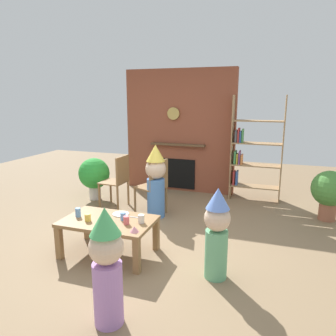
{
  "coord_description": "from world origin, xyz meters",
  "views": [
    {
      "loc": [
        1.45,
        -3.42,
        1.85
      ],
      "look_at": [
        0.15,
        0.4,
        0.95
      ],
      "focal_mm": 33.66,
      "sensor_mm": 36.0,
      "label": 1
    }
  ],
  "objects_px": {
    "dining_chair_middle": "(155,184)",
    "potted_plant_tall": "(330,191)",
    "paper_cup_center": "(141,219)",
    "paper_cup_far_right": "(78,212)",
    "paper_cup_far_left": "(88,217)",
    "paper_cup_near_left": "(126,220)",
    "dining_chair_left": "(118,178)",
    "potted_plant_short": "(94,174)",
    "birthday_cake_slice": "(134,229)",
    "child_with_cone_hat": "(107,264)",
    "coffee_table": "(108,225)",
    "child_by_the_chairs": "(156,179)",
    "paper_plate_front": "(105,225)",
    "paper_cup_near_right": "(123,216)",
    "child_in_pink": "(217,231)",
    "paper_plate_rear": "(121,214)",
    "bookshelf": "(252,152)"
  },
  "relations": [
    {
      "from": "child_in_pink",
      "to": "paper_cup_far_left",
      "type": "bearing_deg",
      "value": 4.81
    },
    {
      "from": "dining_chair_left",
      "to": "potted_plant_short",
      "type": "distance_m",
      "value": 0.68
    },
    {
      "from": "paper_cup_far_left",
      "to": "paper_cup_near_left",
      "type": "bearing_deg",
      "value": 7.13
    },
    {
      "from": "paper_plate_front",
      "to": "child_by_the_chairs",
      "type": "height_order",
      "value": "child_by_the_chairs"
    },
    {
      "from": "paper_cup_far_right",
      "to": "child_in_pink",
      "type": "height_order",
      "value": "child_in_pink"
    },
    {
      "from": "paper_cup_near_right",
      "to": "dining_chair_middle",
      "type": "bearing_deg",
      "value": 95.74
    },
    {
      "from": "paper_cup_center",
      "to": "birthday_cake_slice",
      "type": "distance_m",
      "value": 0.26
    },
    {
      "from": "child_with_cone_hat",
      "to": "dining_chair_left",
      "type": "xyz_separation_m",
      "value": [
        -1.26,
        2.6,
        -0.03
      ]
    },
    {
      "from": "bookshelf",
      "to": "potted_plant_tall",
      "type": "height_order",
      "value": "bookshelf"
    },
    {
      "from": "paper_plate_front",
      "to": "child_in_pink",
      "type": "distance_m",
      "value": 1.26
    },
    {
      "from": "coffee_table",
      "to": "paper_cup_far_left",
      "type": "bearing_deg",
      "value": -151.06
    },
    {
      "from": "birthday_cake_slice",
      "to": "potted_plant_short",
      "type": "relative_size",
      "value": 0.13
    },
    {
      "from": "paper_cup_far_left",
      "to": "dining_chair_middle",
      "type": "distance_m",
      "value": 1.56
    },
    {
      "from": "paper_cup_far_right",
      "to": "potted_plant_tall",
      "type": "bearing_deg",
      "value": 34.54
    },
    {
      "from": "paper_cup_far_right",
      "to": "child_in_pink",
      "type": "bearing_deg",
      "value": -1.9
    },
    {
      "from": "birthday_cake_slice",
      "to": "child_with_cone_hat",
      "type": "bearing_deg",
      "value": -80.0
    },
    {
      "from": "coffee_table",
      "to": "paper_cup_near_right",
      "type": "height_order",
      "value": "paper_cup_near_right"
    },
    {
      "from": "birthday_cake_slice",
      "to": "dining_chair_left",
      "type": "distance_m",
      "value": 2.08
    },
    {
      "from": "paper_cup_near_right",
      "to": "paper_cup_far_left",
      "type": "xyz_separation_m",
      "value": [
        -0.38,
        -0.16,
        -0.0
      ]
    },
    {
      "from": "birthday_cake_slice",
      "to": "potted_plant_short",
      "type": "bearing_deg",
      "value": 130.82
    },
    {
      "from": "paper_cup_far_right",
      "to": "child_with_cone_hat",
      "type": "relative_size",
      "value": 0.11
    },
    {
      "from": "paper_cup_far_right",
      "to": "paper_cup_far_left",
      "type": "bearing_deg",
      "value": -23.07
    },
    {
      "from": "bookshelf",
      "to": "paper_plate_rear",
      "type": "distance_m",
      "value": 2.91
    },
    {
      "from": "paper_plate_rear",
      "to": "dining_chair_left",
      "type": "xyz_separation_m",
      "value": [
        -0.74,
        1.34,
        0.07
      ]
    },
    {
      "from": "paper_cup_far_left",
      "to": "dining_chair_left",
      "type": "xyz_separation_m",
      "value": [
        -0.47,
        1.65,
        0.03
      ]
    },
    {
      "from": "paper_cup_near_left",
      "to": "potted_plant_tall",
      "type": "height_order",
      "value": "potted_plant_tall"
    },
    {
      "from": "paper_cup_near_left",
      "to": "paper_plate_rear",
      "type": "distance_m",
      "value": 0.33
    },
    {
      "from": "paper_cup_near_left",
      "to": "birthday_cake_slice",
      "type": "xyz_separation_m",
      "value": [
        0.18,
        -0.16,
        -0.02
      ]
    },
    {
      "from": "paper_cup_center",
      "to": "child_by_the_chairs",
      "type": "height_order",
      "value": "child_by_the_chairs"
    },
    {
      "from": "bookshelf",
      "to": "paper_cup_center",
      "type": "height_order",
      "value": "bookshelf"
    },
    {
      "from": "paper_cup_near_right",
      "to": "child_with_cone_hat",
      "type": "relative_size",
      "value": 0.09
    },
    {
      "from": "dining_chair_middle",
      "to": "potted_plant_tall",
      "type": "distance_m",
      "value": 2.69
    },
    {
      "from": "paper_plate_rear",
      "to": "birthday_cake_slice",
      "type": "bearing_deg",
      "value": -47.9
    },
    {
      "from": "paper_cup_far_left",
      "to": "child_with_cone_hat",
      "type": "xyz_separation_m",
      "value": [
        0.79,
        -0.95,
        0.06
      ]
    },
    {
      "from": "child_in_pink",
      "to": "paper_plate_rear",
      "type": "bearing_deg",
      "value": -9.15
    },
    {
      "from": "paper_cup_center",
      "to": "paper_cup_far_right",
      "type": "height_order",
      "value": "paper_cup_far_right"
    },
    {
      "from": "bookshelf",
      "to": "child_with_cone_hat",
      "type": "distance_m",
      "value": 3.9
    },
    {
      "from": "child_with_cone_hat",
      "to": "dining_chair_left",
      "type": "relative_size",
      "value": 1.13
    },
    {
      "from": "child_in_pink",
      "to": "coffee_table",
      "type": "bearing_deg",
      "value": -0.0
    },
    {
      "from": "paper_cup_near_right",
      "to": "potted_plant_tall",
      "type": "height_order",
      "value": "potted_plant_tall"
    },
    {
      "from": "bookshelf",
      "to": "potted_plant_tall",
      "type": "distance_m",
      "value": 1.46
    },
    {
      "from": "paper_cup_far_right",
      "to": "dining_chair_middle",
      "type": "bearing_deg",
      "value": 73.75
    },
    {
      "from": "birthday_cake_slice",
      "to": "potted_plant_short",
      "type": "height_order",
      "value": "potted_plant_short"
    },
    {
      "from": "paper_cup_far_left",
      "to": "potted_plant_tall",
      "type": "height_order",
      "value": "potted_plant_tall"
    },
    {
      "from": "bookshelf",
      "to": "dining_chair_left",
      "type": "xyz_separation_m",
      "value": [
        -2.1,
        -1.19,
        -0.38
      ]
    },
    {
      "from": "dining_chair_middle",
      "to": "potted_plant_tall",
      "type": "xyz_separation_m",
      "value": [
        2.61,
        0.63,
        -0.04
      ]
    },
    {
      "from": "coffee_table",
      "to": "paper_cup_center",
      "type": "relative_size",
      "value": 10.98
    },
    {
      "from": "birthday_cake_slice",
      "to": "dining_chair_left",
      "type": "xyz_separation_m",
      "value": [
        -1.11,
        1.76,
        0.04
      ]
    },
    {
      "from": "coffee_table",
      "to": "child_by_the_chairs",
      "type": "height_order",
      "value": "child_by_the_chairs"
    },
    {
      "from": "paper_cup_near_left",
      "to": "paper_plate_front",
      "type": "distance_m",
      "value": 0.24
    }
  ]
}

